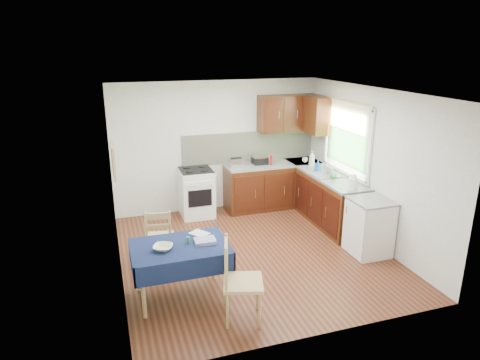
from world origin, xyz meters
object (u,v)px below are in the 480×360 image
object	(u,v)px
dining_table	(180,253)
toaster	(236,163)
chair_near	(239,278)
chair_far	(159,236)
dish_rack	(327,175)
kettle	(353,183)
sandwich_press	(260,160)

from	to	relation	value
dining_table	toaster	distance (m)	3.08
chair_near	toaster	size ratio (longest dim) A/B	4.08
chair_far	dish_rack	xyz separation A→B (m)	(3.07, 0.67, 0.44)
chair_far	kettle	distance (m)	3.16
chair_near	dish_rack	distance (m)	3.27
chair_far	chair_near	size ratio (longest dim) A/B	0.89
chair_far	kettle	world-z (taller)	kettle
dining_table	dish_rack	xyz separation A→B (m)	(2.92, 1.56, 0.30)
chair_near	kettle	size ratio (longest dim) A/B	3.99
toaster	sandwich_press	world-z (taller)	toaster
dining_table	sandwich_press	size ratio (longest dim) A/B	4.41
kettle	dish_rack	bearing A→B (deg)	93.21
toaster	dish_rack	world-z (taller)	dish_rack
toaster	dish_rack	distance (m)	1.73
dining_table	chair_near	bearing A→B (deg)	-43.19
chair_near	sandwich_press	bearing A→B (deg)	-7.51
dining_table	kettle	size ratio (longest dim) A/B	4.71
chair_near	kettle	bearing A→B (deg)	-41.90
chair_far	sandwich_press	world-z (taller)	sandwich_press
sandwich_press	dish_rack	xyz separation A→B (m)	(0.85, -1.14, -0.05)
chair_near	sandwich_press	distance (m)	3.72
dining_table	chair_near	size ratio (longest dim) A/B	1.18
dining_table	sandwich_press	bearing A→B (deg)	59.39
chair_far	kettle	xyz separation A→B (m)	(3.11, -0.09, 0.53)
dining_table	kettle	xyz separation A→B (m)	(2.96, 0.80, 0.39)
sandwich_press	chair_far	bearing A→B (deg)	-120.12
sandwich_press	dish_rack	distance (m)	1.42
chair_near	toaster	distance (m)	3.48
kettle	sandwich_press	bearing A→B (deg)	115.04
chair_far	dish_rack	distance (m)	3.17
chair_near	dish_rack	bearing A→B (deg)	-29.93
dish_rack	kettle	distance (m)	0.77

